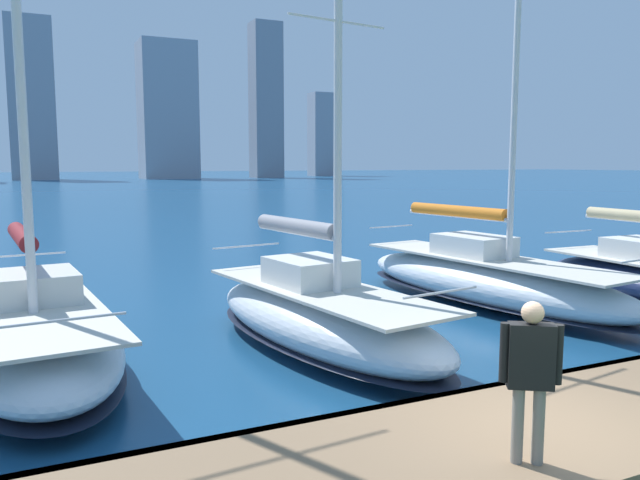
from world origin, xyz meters
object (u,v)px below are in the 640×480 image
Objects in this scene: sailboat_orange at (487,278)px; person_black_shirt at (530,367)px; sailboat_grey at (321,315)px; sailboat_maroon at (32,334)px.

person_black_shirt is (6.33, 8.21, 0.91)m from sailboat_orange.
person_black_shirt is (0.55, 6.40, 0.93)m from sailboat_grey.
person_black_shirt is at bearing 85.09° from sailboat_grey.
sailboat_orange is at bearing -175.68° from sailboat_maroon.
sailboat_orange is 10.40m from person_black_shirt.
sailboat_grey is at bearing 169.71° from sailboat_maroon.
sailboat_grey is at bearing 17.40° from sailboat_orange.
sailboat_orange reaches higher than person_black_shirt.
sailboat_maroon is at bearing -10.29° from sailboat_grey.
person_black_shirt is at bearing 123.05° from sailboat_maroon.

